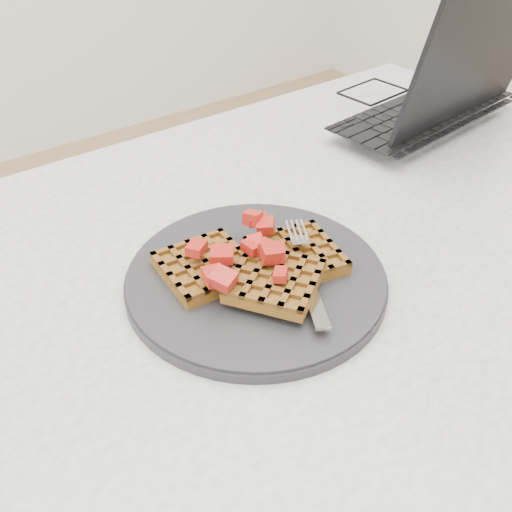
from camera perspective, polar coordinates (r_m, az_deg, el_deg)
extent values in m
cube|color=silver|center=(0.73, 4.52, 0.14)|extent=(1.20, 0.80, 0.03)
cube|color=white|center=(1.47, 11.29, 2.89)|extent=(0.06, 0.06, 0.72)
cylinder|color=black|center=(0.65, 0.00, -2.23)|extent=(0.30, 0.30, 0.02)
imported|color=black|center=(1.09, 14.31, 14.11)|extent=(0.39, 0.27, 0.03)
cube|color=black|center=(0.99, 21.46, 18.30)|extent=(0.34, 0.08, 0.22)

